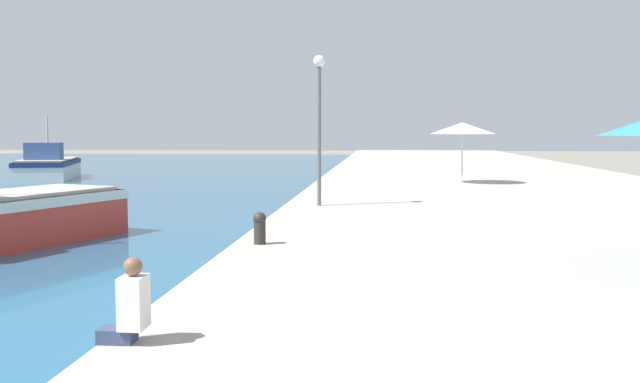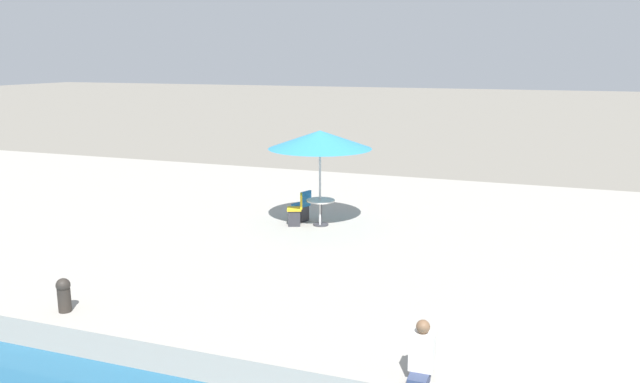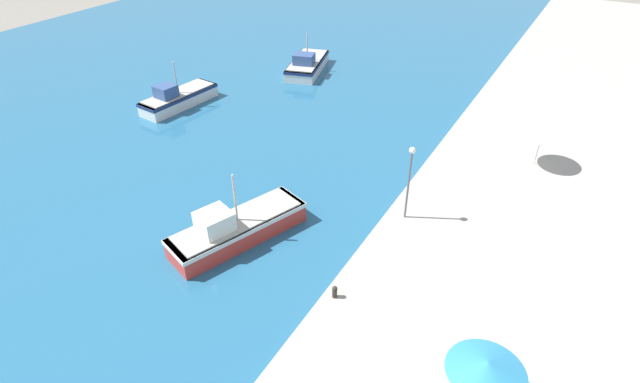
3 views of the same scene
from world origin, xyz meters
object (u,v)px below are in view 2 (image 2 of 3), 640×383
Objects in this scene: cafe_umbrella_pink at (320,140)px; cafe_table at (321,207)px; mooring_bollard at (64,294)px; cafe_chair_right at (295,214)px; person_at_quay at (421,355)px; cafe_chair_left at (302,210)px.

cafe_table is (0.10, 0.02, -1.92)m from cafe_umbrella_pink.
cafe_chair_right is at bearing -13.62° from mooring_bollard.
person_at_quay is at bearing -150.32° from cafe_table.
cafe_chair_left is 7.86m from mooring_bollard.
person_at_quay is (-7.38, -5.03, 0.08)m from cafe_chair_right.
cafe_table is 0.88× the size of cafe_chair_left.
cafe_table is at bearing -90.00° from cafe_chair_left.
cafe_chair_right is at bearing -159.12° from cafe_chair_left.
mooring_bollard is (-7.15, 1.73, 0.02)m from cafe_chair_right.
cafe_chair_right reaches higher than cafe_table.
cafe_table is at bearing -17.95° from mooring_bollard.
cafe_chair_right reaches higher than mooring_bollard.
cafe_table is 8.81m from person_at_quay.
mooring_bollard is at bearing 144.48° from cafe_chair_right.
person_at_quay reaches higher than cafe_table.
person_at_quay is at bearing -92.00° from mooring_bollard.
cafe_chair_left is at bearing 70.12° from cafe_table.
mooring_bollard is at bearing 162.05° from cafe_table.
cafe_chair_right is (-0.52, -0.01, 0.00)m from cafe_chair_left.
cafe_chair_left is (0.25, 0.68, -0.21)m from cafe_table.
cafe_chair_left is at bearing -12.67° from mooring_bollard.
cafe_umbrella_pink reaches higher than person_at_quay.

